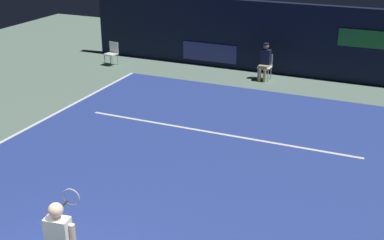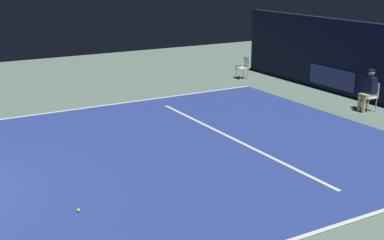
# 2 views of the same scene
# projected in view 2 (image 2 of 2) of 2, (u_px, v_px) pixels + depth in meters

# --- Properties ---
(ground_plane) EXTENTS (29.92, 29.92, 0.00)m
(ground_plane) POSITION_uv_depth(u_px,v_px,m) (159.00, 153.00, 12.71)
(ground_plane) COLOR slate
(court_surface) EXTENTS (9.88, 12.31, 0.01)m
(court_surface) POSITION_uv_depth(u_px,v_px,m) (159.00, 153.00, 12.71)
(court_surface) COLOR navy
(court_surface) RESTS_ON ground
(line_sideline_left) EXTENTS (0.10, 12.31, 0.01)m
(line_sideline_left) POSITION_uv_depth(u_px,v_px,m) (291.00, 240.00, 8.64)
(line_sideline_left) COLOR white
(line_sideline_left) RESTS_ON court_surface
(line_sideline_right) EXTENTS (0.10, 12.31, 0.01)m
(line_sideline_right) POSITION_uv_depth(u_px,v_px,m) (92.00, 107.00, 16.78)
(line_sideline_right) COLOR white
(line_sideline_right) RESTS_ON court_surface
(line_service) EXTENTS (7.71, 0.10, 0.01)m
(line_service) POSITION_uv_depth(u_px,v_px,m) (233.00, 138.00, 13.73)
(line_service) COLOR white
(line_service) RESTS_ON court_surface
(line_judge_on_chair) EXTENTS (0.45, 0.54, 1.32)m
(line_judge_on_chair) POSITION_uv_depth(u_px,v_px,m) (369.00, 90.00, 16.18)
(line_judge_on_chair) COLOR white
(line_judge_on_chair) RESTS_ON ground
(courtside_chair_near) EXTENTS (0.49, 0.47, 0.88)m
(courtside_chair_near) POSITION_uv_depth(u_px,v_px,m) (244.00, 66.00, 20.99)
(courtside_chair_near) COLOR white
(courtside_chair_near) RESTS_ON ground
(tennis_ball) EXTENTS (0.07, 0.07, 0.07)m
(tennis_ball) POSITION_uv_depth(u_px,v_px,m) (78.00, 210.00, 9.63)
(tennis_ball) COLOR #CCE033
(tennis_ball) RESTS_ON court_surface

